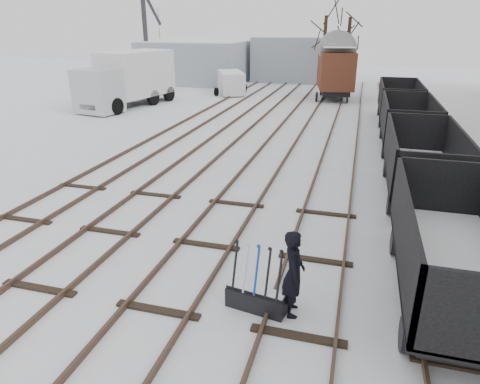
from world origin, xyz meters
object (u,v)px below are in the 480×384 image
object	(u,v)px
ground_frame	(256,298)
freight_wagon_a	(454,265)
worker	(294,273)
panel_van	(231,82)
box_van_wagon	(336,68)
lorry	(128,79)
crane	(148,59)

from	to	relation	value
ground_frame	freight_wagon_a	size ratio (longest dim) A/B	0.25
ground_frame	worker	world-z (taller)	worker
worker	panel_van	size ratio (longest dim) A/B	0.41
ground_frame	box_van_wagon	world-z (taller)	box_van_wagon
panel_van	lorry	bearing A→B (deg)	-149.43
freight_wagon_a	lorry	size ratio (longest dim) A/B	0.66
freight_wagon_a	lorry	bearing A→B (deg)	133.80
worker	crane	distance (m)	38.15
lorry	crane	distance (m)	12.61
worker	lorry	distance (m)	25.89
freight_wagon_a	crane	bearing A→B (deg)	126.33
box_van_wagon	panel_van	world-z (taller)	box_van_wagon
lorry	panel_van	size ratio (longest dim) A/B	1.88
worker	box_van_wagon	world-z (taller)	box_van_wagon
panel_van	crane	distance (m)	10.68
box_van_wagon	lorry	world-z (taller)	box_van_wagon
worker	box_van_wagon	xyz separation A→B (m)	(-1.22, 28.38, 1.42)
worker	lorry	bearing A→B (deg)	25.38
box_van_wagon	crane	world-z (taller)	crane
panel_van	box_van_wagon	bearing A→B (deg)	-25.72
freight_wagon_a	panel_van	size ratio (longest dim) A/B	1.25
ground_frame	lorry	bearing A→B (deg)	134.98
box_van_wagon	worker	bearing A→B (deg)	-96.60
box_van_wagon	panel_van	xyz separation A→B (m)	(-8.76, 0.18, -1.39)
freight_wagon_a	box_van_wagon	size ratio (longest dim) A/B	1.02
lorry	ground_frame	bearing A→B (deg)	-44.39
freight_wagon_a	crane	size ratio (longest dim) A/B	0.63
worker	lorry	world-z (taller)	lorry
freight_wagon_a	panel_van	distance (m)	30.27
crane	lorry	bearing A→B (deg)	-76.04
freight_wagon_a	box_van_wagon	bearing A→B (deg)	99.38
freight_wagon_a	box_van_wagon	xyz separation A→B (m)	(-4.47, 27.04, 1.46)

